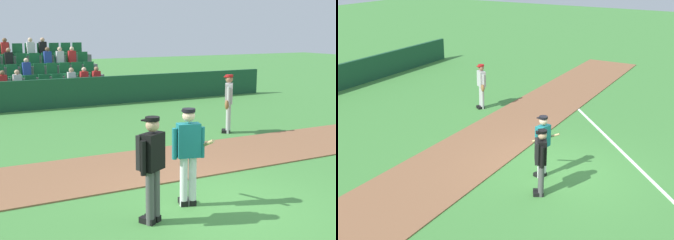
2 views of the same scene
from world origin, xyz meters
The scene contains 6 objects.
ground_plane centered at (0.00, 0.00, 0.00)m, with size 80.00×80.00×0.00m, color #42843A.
infield_dirt_path centered at (0.00, 2.91, 0.01)m, with size 28.00×2.66×0.03m, color brown.
foul_line_chalk centered at (3.00, -0.50, 0.01)m, with size 12.00×0.10×0.01m, color white.
batter_teal_jersey centered at (-0.39, 0.36, 0.97)m, with size 0.60×0.80×1.76m.
umpire_home_plate centered at (-1.29, -0.03, 1.00)m, with size 0.54×0.45×1.76m.
runner_grey_jersey centered at (3.64, 4.93, 0.96)m, with size 0.51×0.55×1.76m.
Camera 2 is at (-10.36, -4.30, 5.74)m, focal length 47.85 mm.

